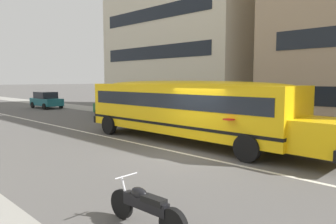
% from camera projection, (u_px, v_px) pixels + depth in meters
% --- Properties ---
extents(ground_plane, '(400.00, 400.00, 0.00)m').
position_uv_depth(ground_plane, '(188.00, 154.00, 12.07)').
color(ground_plane, '#54514F').
extents(sidewalk_far, '(120.00, 3.00, 0.01)m').
position_uv_depth(sidewalk_far, '(282.00, 131.00, 17.69)').
color(sidewalk_far, gray).
rests_on(sidewalk_far, ground_plane).
extents(lane_centreline, '(110.00, 0.16, 0.01)m').
position_uv_depth(lane_centreline, '(188.00, 154.00, 12.07)').
color(lane_centreline, silver).
rests_on(lane_centreline, ground_plane).
extents(school_bus, '(12.50, 2.95, 2.79)m').
position_uv_depth(school_bus, '(187.00, 106.00, 14.28)').
color(school_bus, yellow).
rests_on(school_bus, ground_plane).
extents(parked_car_teal_by_hydrant, '(3.93, 1.95, 1.64)m').
position_uv_depth(parked_car_teal_by_hydrant, '(46.00, 100.00, 31.80)').
color(parked_car_teal_by_hydrant, '#195B66').
rests_on(parked_car_teal_by_hydrant, ground_plane).
extents(parked_car_green_past_driveway, '(3.93, 1.94, 1.64)m').
position_uv_depth(parked_car_green_past_driveway, '(116.00, 106.00, 24.28)').
color(parked_car_green_past_driveway, '#236038').
rests_on(parked_car_green_past_driveway, ground_plane).
extents(motorcycle_near_kerb, '(2.00, 0.56, 0.94)m').
position_uv_depth(motorcycle_near_kerb, '(147.00, 207.00, 5.97)').
color(motorcycle_near_kerb, black).
rests_on(motorcycle_near_kerb, ground_plane).
extents(apartment_block_far_left, '(14.56, 9.16, 16.50)m').
position_uv_depth(apartment_block_far_left, '(189.00, 22.00, 29.68)').
color(apartment_block_far_left, beige).
rests_on(apartment_block_far_left, ground_plane).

